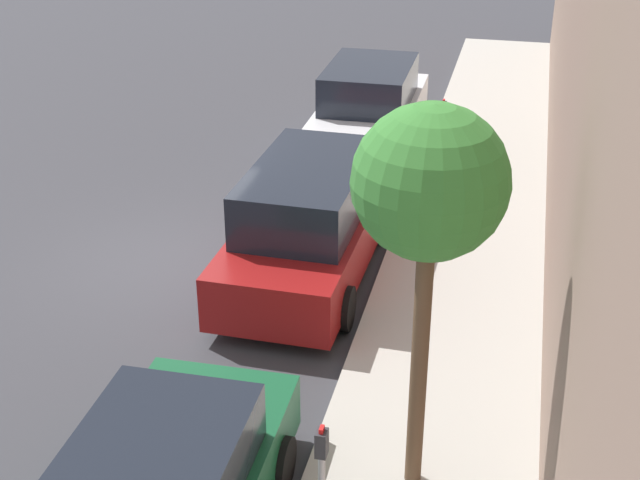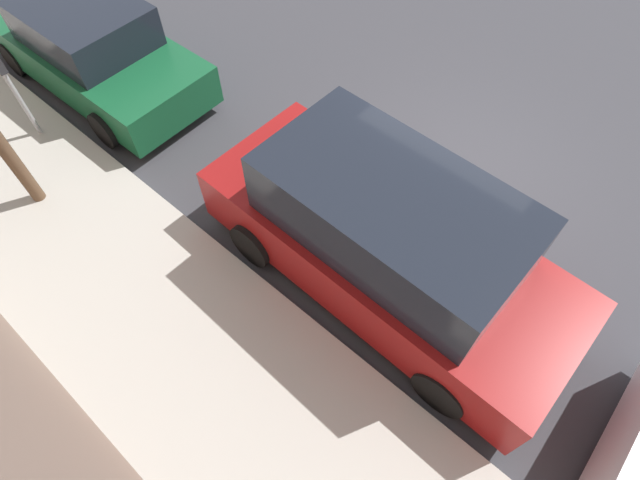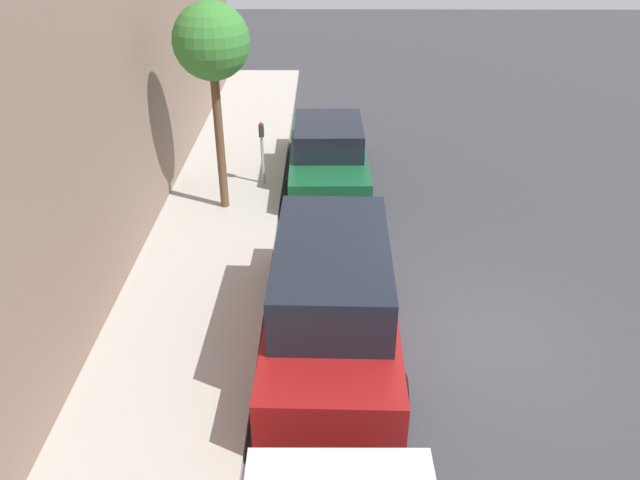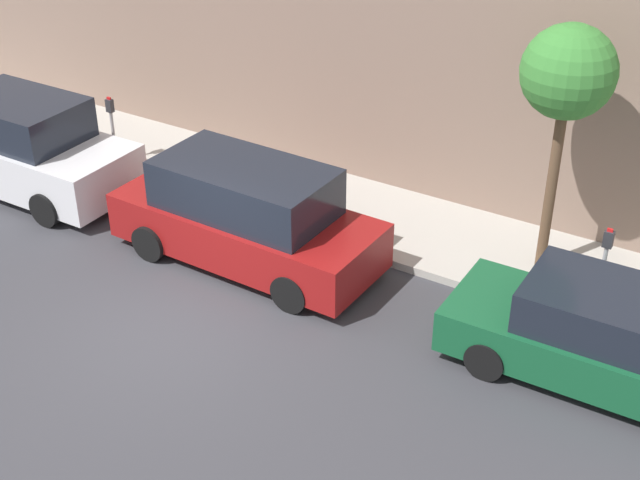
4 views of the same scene
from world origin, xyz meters
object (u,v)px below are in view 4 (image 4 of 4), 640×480
object	(u,v)px
parking_meter_near	(604,261)
parking_meter_far	(112,123)
parked_sedan_nearest	(599,337)
parked_suv_third	(24,147)
street_tree	(568,75)
parked_minivan_second	(246,216)

from	to	relation	value
parking_meter_near	parking_meter_far	xyz separation A→B (m)	(0.00, 10.51, -0.02)
parked_sedan_nearest	parked_suv_third	world-z (taller)	parked_suv_third
parked_suv_third	street_tree	bearing A→B (deg)	-76.64
parking_meter_near	street_tree	xyz separation A→B (m)	(0.76, 1.22, 2.61)
parked_minivan_second	parking_meter_near	xyz separation A→B (m)	(1.58, -5.86, 0.15)
parked_minivan_second	parking_meter_far	world-z (taller)	parked_minivan_second
parked_minivan_second	street_tree	size ratio (longest dim) A/B	1.13
parking_meter_far	parking_meter_near	bearing A→B (deg)	-90.00
parked_sedan_nearest	parking_meter_far	distance (m)	11.05
parked_sedan_nearest	parked_minivan_second	world-z (taller)	parked_minivan_second
parked_suv_third	parking_meter_near	bearing A→B (deg)	-81.73
parked_minivan_second	street_tree	world-z (taller)	street_tree
parked_minivan_second	parking_meter_far	distance (m)	4.91
parked_suv_third	parking_meter_near	xyz separation A→B (m)	(1.66, -11.39, 0.14)
street_tree	parking_meter_far	bearing A→B (deg)	94.67
parking_meter_near	parking_meter_far	size ratio (longest dim) A/B	1.02
parked_sedan_nearest	parking_meter_far	world-z (taller)	parking_meter_far
parked_suv_third	parking_meter_far	xyz separation A→B (m)	(1.66, -0.88, 0.13)
parking_meter_far	street_tree	bearing A→B (deg)	-85.33
street_tree	parking_meter_near	bearing A→B (deg)	-121.85
parked_sedan_nearest	street_tree	world-z (taller)	street_tree
parked_sedan_nearest	parked_suv_third	size ratio (longest dim) A/B	0.94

